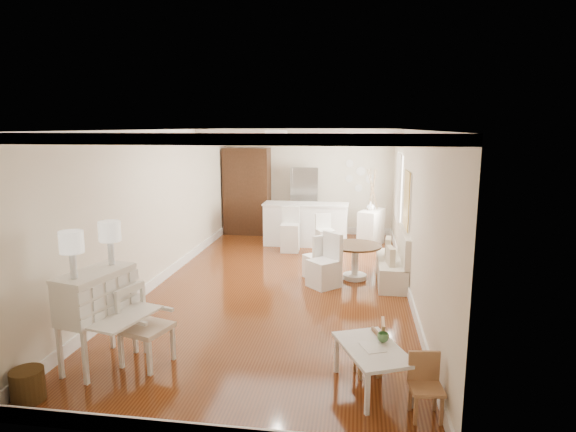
% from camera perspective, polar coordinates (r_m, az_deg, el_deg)
% --- Properties ---
extents(room, '(9.00, 9.04, 2.82)m').
position_cam_1_polar(room, '(8.76, -0.23, 4.85)').
color(room, brown).
rests_on(room, ground).
extents(secretary_bureau, '(1.12, 1.13, 1.19)m').
position_cam_1_polar(secretary_bureau, '(6.30, -21.63, -11.24)').
color(secretary_bureau, white).
rests_on(secretary_bureau, ground).
extents(gustavian_armchair, '(0.68, 0.68, 0.96)m').
position_cam_1_polar(gustavian_armchair, '(6.18, -16.45, -12.45)').
color(gustavian_armchair, white).
rests_on(gustavian_armchair, ground).
extents(wicker_basket, '(0.40, 0.40, 0.34)m').
position_cam_1_polar(wicker_basket, '(6.03, -28.47, -17.21)').
color(wicker_basket, '#4F3618').
rests_on(wicker_basket, ground).
extents(kids_table, '(0.92, 1.13, 0.49)m').
position_cam_1_polar(kids_table, '(5.60, 9.88, -17.33)').
color(kids_table, silver).
rests_on(kids_table, ground).
extents(kids_chair_a, '(0.33, 0.33, 0.54)m').
position_cam_1_polar(kids_chair_a, '(5.86, 9.29, -15.72)').
color(kids_chair_a, '#956A43').
rests_on(kids_chair_a, ground).
extents(kids_chair_b, '(0.32, 0.32, 0.65)m').
position_cam_1_polar(kids_chair_b, '(5.92, 9.78, -14.90)').
color(kids_chair_b, tan).
rests_on(kids_chair_b, ground).
extents(kids_chair_c, '(0.35, 0.35, 0.65)m').
position_cam_1_polar(kids_chair_c, '(5.20, 16.08, -18.92)').
color(kids_chair_c, '#B07B50').
rests_on(kids_chair_c, ground).
extents(banquette, '(0.52, 1.60, 0.98)m').
position_cam_1_polar(banquette, '(9.13, 12.19, -4.68)').
color(banquette, silver).
rests_on(banquette, ground).
extents(dining_table, '(1.20, 1.20, 0.67)m').
position_cam_1_polar(dining_table, '(9.22, 7.94, -5.40)').
color(dining_table, '#402714').
rests_on(dining_table, ground).
extents(slip_chair_near, '(0.67, 0.67, 0.98)m').
position_cam_1_polar(slip_chair_near, '(8.68, 4.26, -5.28)').
color(slip_chair_near, white).
rests_on(slip_chair_near, ground).
extents(slip_chair_far, '(0.59, 0.59, 0.87)m').
position_cam_1_polar(slip_chair_far, '(9.19, 3.48, -4.71)').
color(slip_chair_far, white).
rests_on(slip_chair_far, ground).
extents(breakfast_counter, '(2.05, 0.65, 1.03)m').
position_cam_1_polar(breakfast_counter, '(11.70, 2.11, -0.98)').
color(breakfast_counter, white).
rests_on(breakfast_counter, ground).
extents(bar_stool_left, '(0.43, 0.43, 1.03)m').
position_cam_1_polar(bar_stool_left, '(11.08, 0.25, -1.63)').
color(bar_stool_left, white).
rests_on(bar_stool_left, ground).
extents(bar_stool_right, '(0.48, 0.48, 0.91)m').
position_cam_1_polar(bar_stool_right, '(10.86, 4.44, -2.22)').
color(bar_stool_right, silver).
rests_on(bar_stool_right, ground).
extents(pantry_cabinet, '(1.20, 0.60, 2.30)m').
position_cam_1_polar(pantry_cabinet, '(12.93, -4.86, 2.95)').
color(pantry_cabinet, '#381E11').
rests_on(pantry_cabinet, ground).
extents(fridge, '(0.75, 0.65, 1.80)m').
position_cam_1_polar(fridge, '(12.64, 3.54, 1.65)').
color(fridge, silver).
rests_on(fridge, ground).
extents(sideboard, '(0.69, 1.00, 0.88)m').
position_cam_1_polar(sideboard, '(11.81, 9.84, -1.40)').
color(sideboard, silver).
rests_on(sideboard, ground).
extents(pencil_cup, '(0.17, 0.17, 0.10)m').
position_cam_1_polar(pencil_cup, '(5.62, 11.20, -13.93)').
color(pencil_cup, '#599356').
rests_on(pencil_cup, kids_table).
extents(branch_vase, '(0.25, 0.25, 0.20)m').
position_cam_1_polar(branch_vase, '(11.73, 9.75, 1.21)').
color(branch_vase, silver).
rests_on(branch_vase, sideboard).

